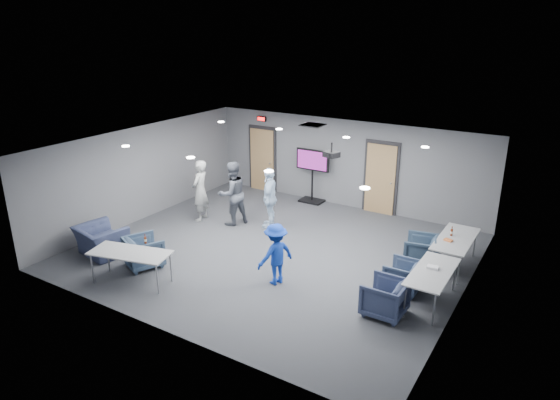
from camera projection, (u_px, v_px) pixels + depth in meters
The scene contains 29 objects.
floor at pixel (275, 251), 12.53m from camera, with size 9.00×9.00×0.00m, color #35373C.
ceiling at pixel (275, 146), 11.63m from camera, with size 9.00×9.00×0.00m, color white.
wall_back at pixel (345, 163), 15.28m from camera, with size 9.00×0.02×2.70m, color slate.
wall_front at pixel (155, 264), 8.87m from camera, with size 9.00×0.02×2.70m, color slate.
wall_left at pixel (143, 173), 14.31m from camera, with size 0.02×8.00×2.70m, color slate.
wall_right at pixel (467, 241), 9.85m from camera, with size 0.02×8.00×2.70m, color slate.
door_left at pixel (263, 159), 16.83m from camera, with size 1.06×0.17×2.24m.
door_right at pixel (381, 179), 14.75m from camera, with size 1.06×0.17×2.24m.
exit_sign at pixel (262, 119), 16.35m from camera, with size 0.32×0.08×0.16m.
hvac_diffuser at pixel (313, 125), 14.12m from camera, with size 0.60×0.60×0.03m, color black.
downlights at pixel (275, 147), 11.63m from camera, with size 6.18×3.78×0.02m.
person_a at pixel (200, 191), 14.26m from camera, with size 0.65×0.42×1.78m, color #A0A3A0.
person_b at pixel (232, 193), 13.95m from camera, with size 0.88×0.69×1.82m, color #4F545F.
person_c at pixel (270, 198), 13.78m from camera, with size 1.00×0.42×1.71m, color #C6E2FF.
person_d at pixel (276, 254), 10.78m from camera, with size 0.90×0.51×1.39m, color #193AA8.
chair_right_a at pixel (422, 251), 11.66m from camera, with size 0.79×0.81×0.74m, color #314255.
chair_right_b at pixel (403, 276), 10.58m from camera, with size 0.71×0.73×0.67m, color #384661.
chair_right_c at pixel (385, 298), 9.69m from camera, with size 0.78×0.80×0.73m, color #353E5C.
chair_front_a at pixel (144, 252), 11.64m from camera, with size 0.78×0.81×0.73m, color #3B4E66.
chair_front_b at pixel (101, 241), 12.24m from camera, with size 1.13×0.99×0.73m, color #373F5F.
table_right_a at pixel (456, 240), 11.49m from camera, with size 0.75×1.81×0.73m.
table_right_b at pixel (433, 273), 9.97m from camera, with size 0.72×1.73×0.73m.
table_front_left at pixel (130, 254), 10.80m from camera, with size 1.89×1.15×0.73m.
bottle_front at pixel (145, 240), 11.18m from camera, with size 0.06×0.06×0.23m.
bottle_right at pixel (452, 232), 11.59m from camera, with size 0.06×0.06×0.23m.
snack_box at pixel (448, 240), 11.33m from camera, with size 0.18×0.12×0.04m, color #D46B35.
wrapper at pixel (433, 267), 10.05m from camera, with size 0.22×0.15×0.05m, color white.
tv_stand at pixel (312, 173), 15.69m from camera, with size 1.11×0.53×1.71m.
projector at pixel (331, 154), 12.09m from camera, with size 0.41×0.38×0.36m.
Camera 1 is at (6.09, -9.61, 5.39)m, focal length 32.00 mm.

